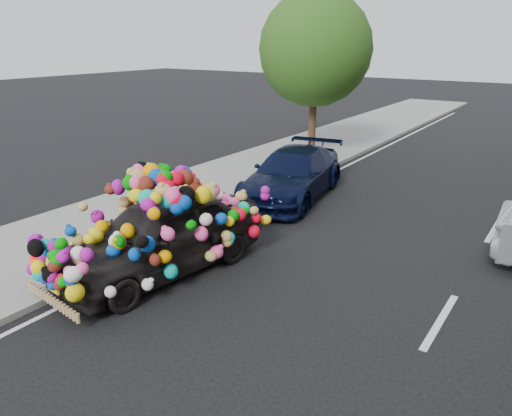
{
  "coord_description": "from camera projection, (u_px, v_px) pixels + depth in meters",
  "views": [
    {
      "loc": [
        5.05,
        -7.65,
        4.43
      ],
      "look_at": [
        -0.48,
        0.63,
        1.02
      ],
      "focal_mm": 35.0,
      "sensor_mm": 36.0,
      "label": 1
    }
  ],
  "objects": [
    {
      "name": "tree_near_sidewalk",
      "position": [
        315.0,
        49.0,
        18.27
      ],
      "size": [
        4.2,
        4.2,
        6.13
      ],
      "color": "#332114",
      "rests_on": "ground"
    },
    {
      "name": "kerb",
      "position": [
        172.0,
        240.0,
        11.32
      ],
      "size": [
        0.15,
        60.0,
        0.13
      ],
      "primitive_type": "cube",
      "color": "gray",
      "rests_on": "ground"
    },
    {
      "name": "sidewalk",
      "position": [
        114.0,
        224.0,
        12.35
      ],
      "size": [
        4.0,
        60.0,
        0.12
      ],
      "primitive_type": "cube",
      "color": "gray",
      "rests_on": "ground"
    },
    {
      "name": "ground",
      "position": [
        258.0,
        268.0,
        10.11
      ],
      "size": [
        100.0,
        100.0,
        0.0
      ],
      "primitive_type": "plane",
      "color": "black",
      "rests_on": "ground"
    },
    {
      "name": "plush_art_car",
      "position": [
        159.0,
        219.0,
        9.65
      ],
      "size": [
        2.77,
        4.88,
        2.16
      ],
      "rotation": [
        0.0,
        0.0,
        -0.14
      ],
      "color": "black",
      "rests_on": "ground"
    },
    {
      "name": "navy_sedan",
      "position": [
        292.0,
        174.0,
        14.37
      ],
      "size": [
        2.72,
        5.05,
        1.39
      ],
      "primitive_type": "imported",
      "rotation": [
        0.0,
        0.0,
        0.17
      ],
      "color": "black",
      "rests_on": "ground"
    },
    {
      "name": "lane_markings",
      "position": [
        440.0,
        321.0,
        8.22
      ],
      "size": [
        6.0,
        50.0,
        0.01
      ],
      "primitive_type": null,
      "color": "silver",
      "rests_on": "ground"
    }
  ]
}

